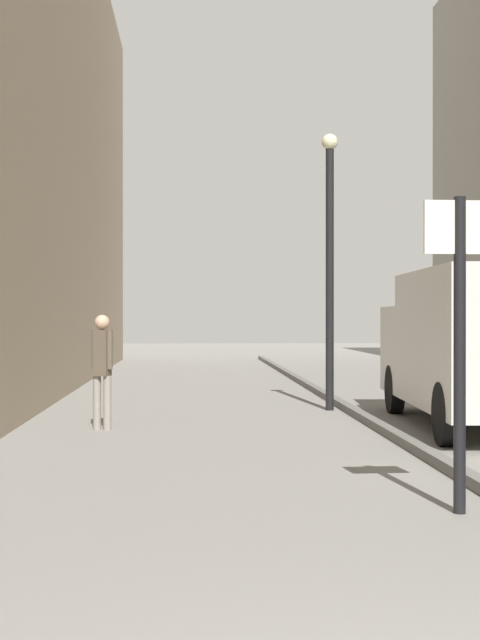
{
  "coord_description": "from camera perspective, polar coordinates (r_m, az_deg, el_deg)",
  "views": [
    {
      "loc": [
        -1.11,
        -2.56,
        1.62
      ],
      "look_at": [
        -0.46,
        9.1,
        1.57
      ],
      "focal_mm": 51.38,
      "sensor_mm": 36.0,
      "label": 1
    }
  ],
  "objects": [
    {
      "name": "ground_plane",
      "position": [
        14.69,
        1.18,
        -6.09
      ],
      "size": [
        80.0,
        80.0,
        0.0
      ],
      "primitive_type": "plane",
      "color": "gray"
    },
    {
      "name": "pedestrian_main_foreground",
      "position": [
        13.18,
        -8.58,
        -2.69
      ],
      "size": [
        0.31,
        0.25,
        1.64
      ],
      "rotation": [
        0.0,
        0.0,
        -0.4
      ],
      "color": "gray",
      "rests_on": "ground_plane"
    },
    {
      "name": "street_sign_post",
      "position": [
        7.71,
        13.52,
        -0.32
      ],
      "size": [
        0.6,
        0.1,
        2.6
      ],
      "rotation": [
        0.0,
        0.0,
        3.18
      ],
      "color": "black",
      "rests_on": "ground_plane"
    },
    {
      "name": "lamp_post",
      "position": [
        15.85,
        5.61,
        4.22
      ],
      "size": [
        0.28,
        0.28,
        4.76
      ],
      "color": "black",
      "rests_on": "ground_plane"
    },
    {
      "name": "kerb_strip",
      "position": [
        14.88,
        7.29,
        -5.78
      ],
      "size": [
        0.16,
        40.0,
        0.12
      ],
      "primitive_type": "cube",
      "color": "#615F5B",
      "rests_on": "ground_plane"
    }
  ]
}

